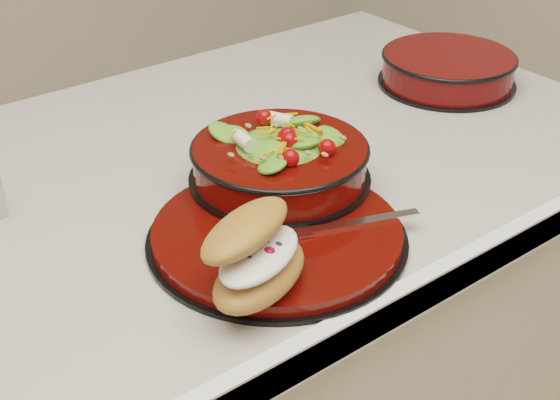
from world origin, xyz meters
TOP-DOWN VIEW (x-y plane):
  - island_counter at (0.00, -0.00)m, footprint 1.24×0.74m
  - dinner_plate at (-0.05, -0.21)m, footprint 0.31×0.31m
  - salad_bowl at (0.02, -0.12)m, footprint 0.23×0.23m
  - croissant at (-0.14, -0.28)m, footprint 0.16×0.14m
  - fork at (0.01, -0.25)m, footprint 0.17×0.08m
  - extra_bowl at (0.46, -0.01)m, footprint 0.23×0.23m

SIDE VIEW (x-z plane):
  - island_counter at x=0.00m, z-range 0.00..0.91m
  - dinner_plate at x=-0.05m, z-range 0.90..0.92m
  - fork at x=0.01m, z-range 0.92..0.92m
  - extra_bowl at x=0.46m, z-range 0.90..0.96m
  - salad_bowl at x=0.02m, z-range 0.91..1.00m
  - croissant at x=-0.14m, z-range 0.92..1.00m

